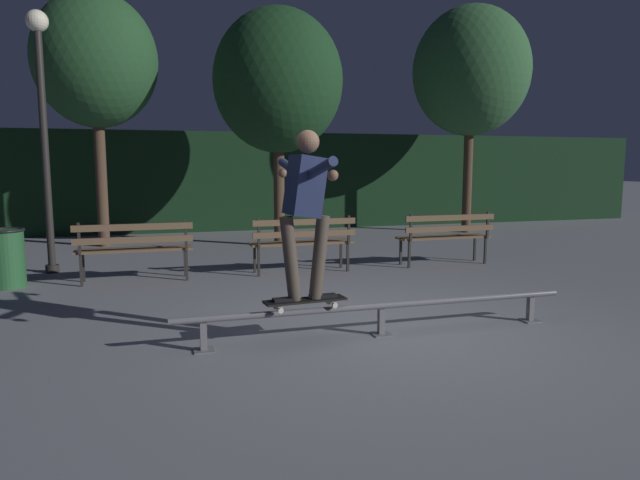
{
  "coord_description": "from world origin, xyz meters",
  "views": [
    {
      "loc": [
        -2.13,
        -5.11,
        1.65
      ],
      "look_at": [
        -0.38,
        0.7,
        0.85
      ],
      "focal_mm": 32.02,
      "sensor_mm": 36.0,
      "label": 1
    }
  ],
  "objects_px": {
    "skateboard": "(305,301)",
    "park_bench_leftmost": "(134,245)",
    "trash_can": "(5,257)",
    "tree_far_right": "(471,72)",
    "park_bench_left_center": "(303,238)",
    "tree_behind_benches": "(278,82)",
    "lamp_post_left": "(42,109)",
    "grind_rail": "(381,310)",
    "park_bench_right_center": "(446,233)",
    "skateboarder": "(305,200)",
    "tree_far_left": "(95,61)"
  },
  "relations": [
    {
      "from": "tree_far_left",
      "to": "tree_behind_benches",
      "type": "distance_m",
      "value": 3.61
    },
    {
      "from": "tree_far_right",
      "to": "lamp_post_left",
      "type": "bearing_deg",
      "value": -162.11
    },
    {
      "from": "tree_far_left",
      "to": "park_bench_leftmost",
      "type": "bearing_deg",
      "value": -80.3
    },
    {
      "from": "lamp_post_left",
      "to": "tree_far_right",
      "type": "bearing_deg",
      "value": 17.89
    },
    {
      "from": "skateboard",
      "to": "park_bench_leftmost",
      "type": "height_order",
      "value": "park_bench_leftmost"
    },
    {
      "from": "park_bench_left_center",
      "to": "tree_behind_benches",
      "type": "height_order",
      "value": "tree_behind_benches"
    },
    {
      "from": "tree_far_left",
      "to": "lamp_post_left",
      "type": "distance_m",
      "value": 3.14
    },
    {
      "from": "trash_can",
      "to": "lamp_post_left",
      "type": "bearing_deg",
      "value": 67.22
    },
    {
      "from": "tree_behind_benches",
      "to": "trash_can",
      "type": "relative_size",
      "value": 5.91
    },
    {
      "from": "lamp_post_left",
      "to": "tree_behind_benches",
      "type": "bearing_deg",
      "value": 25.13
    },
    {
      "from": "trash_can",
      "to": "skateboarder",
      "type": "bearing_deg",
      "value": -47.07
    },
    {
      "from": "lamp_post_left",
      "to": "grind_rail",
      "type": "bearing_deg",
      "value": -51.26
    },
    {
      "from": "lamp_post_left",
      "to": "trash_can",
      "type": "distance_m",
      "value": 2.33
    },
    {
      "from": "skateboard",
      "to": "lamp_post_left",
      "type": "distance_m",
      "value": 5.7
    },
    {
      "from": "park_bench_leftmost",
      "to": "tree_behind_benches",
      "type": "height_order",
      "value": "tree_behind_benches"
    },
    {
      "from": "skateboarder",
      "to": "lamp_post_left",
      "type": "distance_m",
      "value": 5.43
    },
    {
      "from": "park_bench_right_center",
      "to": "lamp_post_left",
      "type": "xyz_separation_m",
      "value": [
        -6.16,
        1.15,
        1.94
      ]
    },
    {
      "from": "skateboard",
      "to": "park_bench_left_center",
      "type": "distance_m",
      "value": 3.45
    },
    {
      "from": "grind_rail",
      "to": "lamp_post_left",
      "type": "bearing_deg",
      "value": 128.74
    },
    {
      "from": "park_bench_left_center",
      "to": "trash_can",
      "type": "height_order",
      "value": "park_bench_left_center"
    },
    {
      "from": "skateboarder",
      "to": "park_bench_left_center",
      "type": "relative_size",
      "value": 0.97
    },
    {
      "from": "skateboard",
      "to": "skateboarder",
      "type": "distance_m",
      "value": 0.94
    },
    {
      "from": "grind_rail",
      "to": "park_bench_left_center",
      "type": "height_order",
      "value": "park_bench_left_center"
    },
    {
      "from": "park_bench_leftmost",
      "to": "skateboarder",
      "type": "bearing_deg",
      "value": -64.63
    },
    {
      "from": "grind_rail",
      "to": "tree_far_right",
      "type": "height_order",
      "value": "tree_far_right"
    },
    {
      "from": "park_bench_right_center",
      "to": "trash_can",
      "type": "relative_size",
      "value": 2.0
    },
    {
      "from": "tree_far_left",
      "to": "lamp_post_left",
      "type": "bearing_deg",
      "value": -101.21
    },
    {
      "from": "park_bench_right_center",
      "to": "lamp_post_left",
      "type": "distance_m",
      "value": 6.56
    },
    {
      "from": "lamp_post_left",
      "to": "trash_can",
      "type": "bearing_deg",
      "value": -112.78
    },
    {
      "from": "park_bench_leftmost",
      "to": "trash_can",
      "type": "distance_m",
      "value": 1.68
    },
    {
      "from": "tree_behind_benches",
      "to": "trash_can",
      "type": "xyz_separation_m",
      "value": [
        -4.44,
        -2.88,
        -2.88
      ]
    },
    {
      "from": "tree_far_right",
      "to": "lamp_post_left",
      "type": "distance_m",
      "value": 9.52
    },
    {
      "from": "skateboarder",
      "to": "tree_far_left",
      "type": "bearing_deg",
      "value": 107.17
    },
    {
      "from": "skateboard",
      "to": "trash_can",
      "type": "distance_m",
      "value": 4.77
    },
    {
      "from": "park_bench_leftmost",
      "to": "trash_can",
      "type": "height_order",
      "value": "park_bench_leftmost"
    },
    {
      "from": "skateboard",
      "to": "park_bench_leftmost",
      "type": "xyz_separation_m",
      "value": [
        -1.58,
        3.34,
        0.14
      ]
    },
    {
      "from": "grind_rail",
      "to": "tree_far_right",
      "type": "distance_m",
      "value": 9.82
    },
    {
      "from": "skateboarder",
      "to": "park_bench_left_center",
      "type": "xyz_separation_m",
      "value": [
        0.87,
        3.34,
        -0.79
      ]
    },
    {
      "from": "tree_far_right",
      "to": "park_bench_left_center",
      "type": "bearing_deg",
      "value": -142.47
    },
    {
      "from": "tree_behind_benches",
      "to": "tree_far_right",
      "type": "distance_m",
      "value": 5.08
    },
    {
      "from": "grind_rail",
      "to": "tree_behind_benches",
      "type": "bearing_deg",
      "value": 86.23
    },
    {
      "from": "park_bench_left_center",
      "to": "tree_far_left",
      "type": "distance_m",
      "value": 5.98
    },
    {
      "from": "park_bench_leftmost",
      "to": "trash_can",
      "type": "bearing_deg",
      "value": 174.66
    },
    {
      "from": "park_bench_leftmost",
      "to": "skateboard",
      "type": "bearing_deg",
      "value": -64.67
    },
    {
      "from": "park_bench_leftmost",
      "to": "tree_far_left",
      "type": "relative_size",
      "value": 0.32
    },
    {
      "from": "trash_can",
      "to": "tree_behind_benches",
      "type": "bearing_deg",
      "value": 32.98
    },
    {
      "from": "tree_far_left",
      "to": "trash_can",
      "type": "distance_m",
      "value": 5.14
    },
    {
      "from": "park_bench_left_center",
      "to": "grind_rail",
      "type": "bearing_deg",
      "value": -91.78
    },
    {
      "from": "park_bench_left_center",
      "to": "lamp_post_left",
      "type": "relative_size",
      "value": 0.41
    },
    {
      "from": "skateboard",
      "to": "park_bench_leftmost",
      "type": "distance_m",
      "value": 3.7
    }
  ]
}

